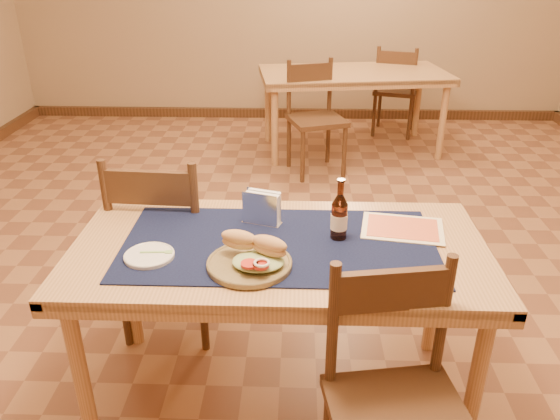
{
  "coord_description": "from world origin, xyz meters",
  "views": [
    {
      "loc": [
        0.07,
        -2.63,
        1.79
      ],
      "look_at": [
        0.0,
        -0.7,
        0.85
      ],
      "focal_mm": 35.0,
      "sensor_mm": 36.0,
      "label": 1
    }
  ],
  "objects_px": {
    "sandwich_plate": "(252,258)",
    "napkin_holder": "(262,209)",
    "chair_main_far": "(167,241)",
    "back_table": "(353,80)",
    "beer_bottle": "(339,217)",
    "main_table": "(279,263)",
    "chair_main_near": "(397,406)"
  },
  "relations": [
    {
      "from": "napkin_holder",
      "to": "beer_bottle",
      "type": "bearing_deg",
      "value": -20.13
    },
    {
      "from": "main_table",
      "to": "chair_main_near",
      "type": "relative_size",
      "value": 1.72
    },
    {
      "from": "back_table",
      "to": "beer_bottle",
      "type": "relative_size",
      "value": 7.23
    },
    {
      "from": "sandwich_plate",
      "to": "napkin_holder",
      "type": "xyz_separation_m",
      "value": [
        0.01,
        0.33,
        0.03
      ]
    },
    {
      "from": "chair_main_near",
      "to": "beer_bottle",
      "type": "relative_size",
      "value": 3.77
    },
    {
      "from": "back_table",
      "to": "napkin_holder",
      "type": "height_order",
      "value": "napkin_holder"
    },
    {
      "from": "chair_main_far",
      "to": "sandwich_plate",
      "type": "height_order",
      "value": "chair_main_far"
    },
    {
      "from": "back_table",
      "to": "beer_bottle",
      "type": "bearing_deg",
      "value": -96.08
    },
    {
      "from": "chair_main_near",
      "to": "beer_bottle",
      "type": "bearing_deg",
      "value": 105.17
    },
    {
      "from": "main_table",
      "to": "chair_main_far",
      "type": "xyz_separation_m",
      "value": [
        -0.56,
        0.43,
        -0.16
      ]
    },
    {
      "from": "back_table",
      "to": "chair_main_far",
      "type": "bearing_deg",
      "value": -112.02
    },
    {
      "from": "beer_bottle",
      "to": "napkin_holder",
      "type": "bearing_deg",
      "value": 159.87
    },
    {
      "from": "back_table",
      "to": "sandwich_plate",
      "type": "height_order",
      "value": "sandwich_plate"
    },
    {
      "from": "chair_main_far",
      "to": "napkin_holder",
      "type": "height_order",
      "value": "chair_main_far"
    },
    {
      "from": "back_table",
      "to": "chair_main_far",
      "type": "xyz_separation_m",
      "value": [
        -1.12,
        -2.77,
        -0.16
      ]
    },
    {
      "from": "chair_main_near",
      "to": "back_table",
      "type": "bearing_deg",
      "value": 87.34
    },
    {
      "from": "chair_main_near",
      "to": "sandwich_plate",
      "type": "xyz_separation_m",
      "value": [
        -0.48,
        0.38,
        0.3
      ]
    },
    {
      "from": "chair_main_far",
      "to": "beer_bottle",
      "type": "relative_size",
      "value": 3.98
    },
    {
      "from": "main_table",
      "to": "beer_bottle",
      "type": "xyz_separation_m",
      "value": [
        0.23,
        0.05,
        0.18
      ]
    },
    {
      "from": "chair_main_far",
      "to": "main_table",
      "type": "bearing_deg",
      "value": -38.03
    },
    {
      "from": "chair_main_near",
      "to": "napkin_holder",
      "type": "height_order",
      "value": "chair_main_near"
    },
    {
      "from": "back_table",
      "to": "napkin_holder",
      "type": "bearing_deg",
      "value": -101.94
    },
    {
      "from": "back_table",
      "to": "chair_main_near",
      "type": "xyz_separation_m",
      "value": [
        -0.17,
        -3.75,
        -0.18
      ]
    },
    {
      "from": "beer_bottle",
      "to": "main_table",
      "type": "bearing_deg",
      "value": -166.58
    },
    {
      "from": "main_table",
      "to": "back_table",
      "type": "xyz_separation_m",
      "value": [
        0.57,
        3.21,
        0.0
      ]
    },
    {
      "from": "chair_main_far",
      "to": "napkin_holder",
      "type": "bearing_deg",
      "value": -29.15
    },
    {
      "from": "napkin_holder",
      "to": "chair_main_far",
      "type": "bearing_deg",
      "value": 150.85
    },
    {
      "from": "chair_main_near",
      "to": "chair_main_far",
      "type": "bearing_deg",
      "value": 134.12
    },
    {
      "from": "beer_bottle",
      "to": "chair_main_far",
      "type": "bearing_deg",
      "value": 154.21
    },
    {
      "from": "main_table",
      "to": "chair_main_near",
      "type": "bearing_deg",
      "value": -54.15
    },
    {
      "from": "sandwich_plate",
      "to": "beer_bottle",
      "type": "height_order",
      "value": "beer_bottle"
    },
    {
      "from": "back_table",
      "to": "napkin_holder",
      "type": "distance_m",
      "value": 3.11
    }
  ]
}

